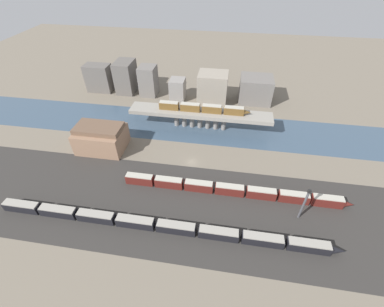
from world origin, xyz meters
TOP-DOWN VIEW (x-y plane):
  - ground_plane at (0.00, 0.00)m, footprint 400.00×400.00m
  - railbed_yard at (0.00, -24.00)m, footprint 280.00×42.00m
  - river_water at (0.00, 26.74)m, footprint 320.00×27.66m
  - bridge at (0.00, 26.74)m, footprint 69.15×9.45m
  - train_on_bridge at (1.39, 26.74)m, footprint 43.96×2.72m
  - train_yard_near at (-4.76, -33.87)m, footprint 113.11×3.09m
  - train_yard_mid at (17.80, -15.07)m, footprint 83.32×2.84m
  - warehouse_building at (-41.10, 3.59)m, footprint 20.42×15.19m
  - signal_tower at (40.54, -22.17)m, footprint 1.00×0.75m
  - city_block_far_left at (-66.05, 57.72)m, footprint 14.88×8.94m
  - city_block_left at (-49.45, 59.41)m, footprint 10.31×14.32m
  - city_block_center at (-34.89, 57.28)m, footprint 9.50×10.52m
  - city_block_right at (-16.87, 54.56)m, footprint 8.49×9.38m
  - city_block_far_right at (3.46, 53.58)m, footprint 16.16×13.61m
  - city_block_tall at (27.62, 59.10)m, footprint 17.92×15.31m

SIDE VIEW (x-z plane):
  - ground_plane at x=0.00m, z-range 0.00..0.00m
  - river_water at x=0.00m, z-range 0.00..0.01m
  - railbed_yard at x=0.00m, z-range 0.00..0.01m
  - train_yard_near at x=-4.76m, z-range -0.03..3.50m
  - train_yard_mid at x=17.80m, z-range -0.03..4.05m
  - warehouse_building at x=-41.10m, z-range -0.29..11.42m
  - city_block_right at x=-16.87m, z-range 0.00..11.86m
  - city_block_tall at x=27.62m, z-range 0.00..14.08m
  - signal_tower at x=40.54m, z-range 0.13..13.98m
  - bridge at x=0.00m, z-range 2.79..11.84m
  - city_block_far_left at x=-66.05m, z-range 0.00..16.01m
  - city_block_center at x=-34.89m, z-range 0.00..17.16m
  - city_block_far_right at x=3.46m, z-range 0.00..17.16m
  - city_block_left at x=-49.45m, z-range 0.00..18.37m
  - train_on_bridge at x=1.39m, z-range 9.02..12.90m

